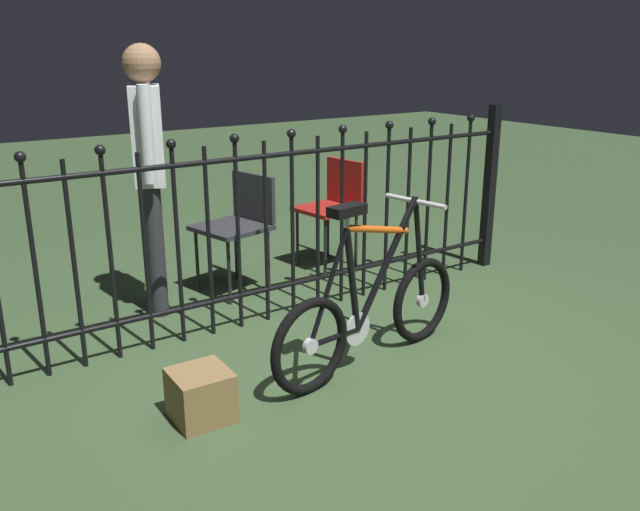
% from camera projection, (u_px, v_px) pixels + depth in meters
% --- Properties ---
extents(ground_plane, '(20.00, 20.00, 0.00)m').
position_uv_depth(ground_plane, '(327.00, 367.00, 3.61)').
color(ground_plane, '#395230').
extents(iron_fence, '(4.09, 0.07, 1.23)m').
position_uv_depth(iron_fence, '(248.00, 227.00, 3.98)').
color(iron_fence, black).
rests_on(iron_fence, ground).
extents(bicycle, '(1.37, 0.40, 0.91)m').
position_uv_depth(bicycle, '(371.00, 311.00, 3.55)').
color(bicycle, black).
rests_on(bicycle, ground).
extents(chair_charcoal, '(0.52, 0.51, 0.80)m').
position_uv_depth(chair_charcoal, '(240.00, 219.00, 4.61)').
color(chair_charcoal, black).
rests_on(chair_charcoal, ground).
extents(chair_red, '(0.45, 0.45, 0.81)m').
position_uv_depth(chair_red, '(334.00, 201.00, 5.14)').
color(chair_red, black).
rests_on(chair_red, ground).
extents(person_visitor, '(0.27, 0.45, 1.66)m').
position_uv_depth(person_visitor, '(149.00, 158.00, 4.08)').
color(person_visitor, '#2D2D33').
rests_on(person_visitor, ground).
extents(display_crate, '(0.27, 0.27, 0.24)m').
position_uv_depth(display_crate, '(201.00, 395.00, 3.08)').
color(display_crate, olive).
rests_on(display_crate, ground).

